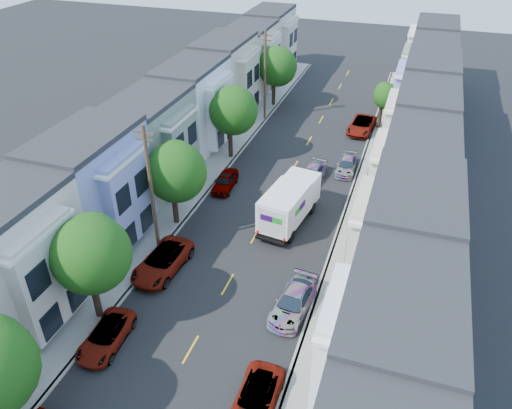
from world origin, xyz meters
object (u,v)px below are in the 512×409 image
Objects in this scene: tree_b at (90,255)px; tree_c at (175,172)px; fedex_truck at (289,203)px; parked_left_b at (106,337)px; parked_right_d at (362,125)px; utility_pole_near at (152,191)px; tree_d at (232,111)px; parked_right_b at (293,302)px; tree_far_r at (385,97)px; parked_right_c at (346,166)px; parked_left_d at (225,181)px; parked_left_c at (162,262)px; lead_sedan at (312,174)px; parked_right_a at (256,400)px; tree_e at (277,67)px; utility_pole_far at (265,76)px.

tree_c is at bearing 90.00° from tree_b.
parked_left_b is at bearing -105.51° from fedex_truck.
tree_b reaches higher than parked_right_d.
tree_c is 1.02× the size of fedex_truck.
tree_c is at bearing 90.03° from utility_pole_near.
parked_right_b is (11.20, -18.79, -4.28)m from tree_d.
parked_right_c is at bearing -100.16° from tree_far_r.
parked_left_d is at bearing 77.71° from tree_c.
lead_sedan is at bearing 69.90° from parked_left_c.
fedex_truck is at bearing 113.01° from parked_right_b.
parked_left_c is 12.03m from parked_left_d.
parked_left_d is (-11.79, -17.72, -3.05)m from tree_far_r.
parked_right_a is at bearing -72.23° from fedex_truck.
fedex_truck is at bearing -107.76° from parked_right_c.
utility_pole_far is at bearing -89.98° from tree_e.
parked_right_c is (9.80, 25.79, -0.01)m from parked_left_b.
tree_d is 15.83m from parked_right_d.
parked_right_a is at bearing -92.99° from tree_far_r.
tree_b reaches higher than fedex_truck.
tree_far_r is 0.52× the size of utility_pole_near.
utility_pole_near is 2.24× the size of parked_left_b.
parked_left_b is (-11.79, -36.91, -3.13)m from tree_far_r.
parked_right_a is (11.20, -40.96, -4.24)m from tree_e.
tree_d is at bearing 99.78° from parked_left_d.
tree_b is 23.36m from lead_sedan.
tree_b is 1.43× the size of tree_far_r.
parked_right_b reaches higher than parked_right_a.
parked_right_a is at bearing -74.70° from tree_e.
tree_e is 39.96m from parked_left_b.
parked_right_a is 0.97× the size of parked_right_b.
utility_pole_far is 2.32× the size of parked_left_d.
parked_left_d is 18.89m from parked_right_d.
tree_c is 1.70× the size of lead_sedan.
tree_d is 1.76× the size of lead_sedan.
parked_right_d is (-1.99, -1.58, -3.01)m from tree_far_r.
parked_right_d reaches higher than lead_sedan.
parked_left_b is at bearing -99.25° from lead_sedan.
parked_right_a is (9.80, -1.25, 0.02)m from parked_left_b.
parked_left_d reaches higher than parked_left_b.
lead_sedan is (8.46, 21.31, -4.45)m from tree_b.
tree_b is 7.37m from utility_pole_near.
parked_right_c is at bearing 30.15° from parked_left_d.
tree_b is 5.01m from parked_left_b.
tree_c is at bearing -118.65° from tree_far_r.
fedex_truck reaches higher than parked_right_b.
utility_pole_far reaches higher than parked_right_a.
parked_left_c is 1.35× the size of parked_right_c.
parked_right_c is at bearing 81.61° from fedex_truck.
parked_left_c is at bearing -87.53° from tree_e.
utility_pole_near is at bearing -89.99° from tree_d.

